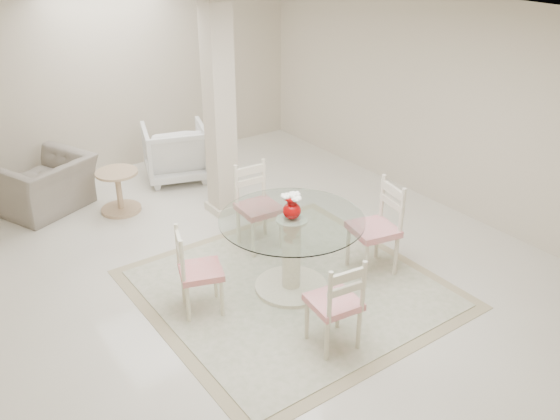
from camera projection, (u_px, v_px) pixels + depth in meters
ground at (245, 264)px, 6.67m from camera, size 7.00×7.00×0.00m
room_shell at (240, 104)px, 5.83m from camera, size 6.02×7.02×2.71m
column at (220, 112)px, 7.26m from camera, size 0.30×0.30×2.70m
area_rug at (291, 288)px, 6.22m from camera, size 2.90×2.90×0.02m
dining_table at (291, 254)px, 6.03m from camera, size 1.45×1.45×0.84m
red_vase at (292, 206)px, 5.79m from camera, size 0.21×0.20×0.28m
dining_chair_east at (380, 221)px, 6.30m from camera, size 0.54×0.54×1.15m
dining_chair_north at (256, 200)px, 6.80m from camera, size 0.47×0.48×1.11m
dining_chair_west at (194, 265)px, 5.65m from camera, size 0.51×0.51×1.00m
dining_chair_south at (338, 299)px, 5.14m from camera, size 0.46×0.46×1.03m
recliner_taupe at (45, 185)px, 7.73m from camera, size 1.39×1.32×0.71m
armchair_white at (176, 152)px, 8.64m from camera, size 1.11×1.13×0.82m
side_table at (119, 193)px, 7.74m from camera, size 0.54×0.54×0.56m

